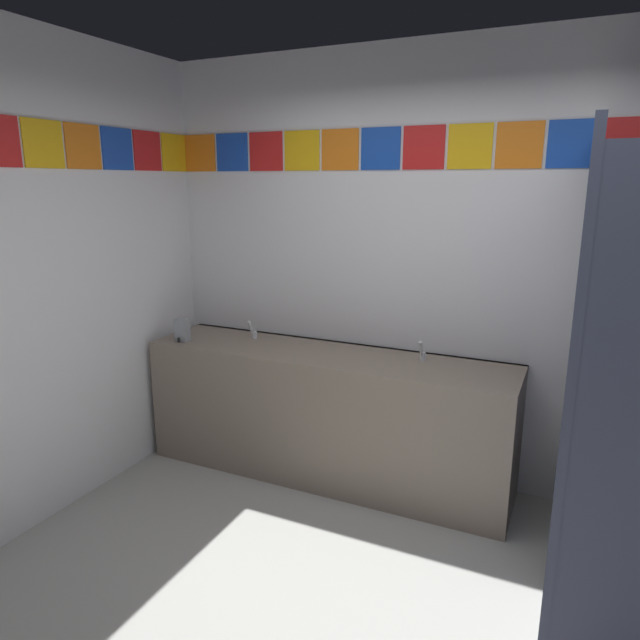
{
  "coord_description": "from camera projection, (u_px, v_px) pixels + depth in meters",
  "views": [
    {
      "loc": [
        0.65,
        -1.84,
        1.92
      ],
      "look_at": [
        -0.68,
        1.02,
        1.15
      ],
      "focal_mm": 31.77,
      "sensor_mm": 36.0,
      "label": 1
    }
  ],
  "objects": [
    {
      "name": "soap_dispenser",
      "position": [
        182.0,
        330.0,
        3.89
      ],
      "size": [
        0.09,
        0.09,
        0.16
      ],
      "color": "gray",
      "rests_on": "vanity_counter"
    },
    {
      "name": "faucet_left",
      "position": [
        253.0,
        332.0,
        3.95
      ],
      "size": [
        0.04,
        0.1,
        0.14
      ],
      "color": "silver",
      "rests_on": "vanity_counter"
    },
    {
      "name": "vanity_counter",
      "position": [
        326.0,
        413.0,
        3.74
      ],
      "size": [
        2.41,
        0.58,
        0.85
      ],
      "color": "gray",
      "rests_on": "ground_plane"
    },
    {
      "name": "stall_divider",
      "position": [
        614.0,
        395.0,
        2.33
      ],
      "size": [
        0.92,
        1.43,
        2.13
      ],
      "color": "#33384C",
      "rests_on": "ground_plane"
    },
    {
      "name": "wall_back",
      "position": [
        464.0,
        273.0,
        3.48
      ],
      "size": [
        4.08,
        0.09,
        2.74
      ],
      "color": "silver",
      "rests_on": "ground_plane"
    },
    {
      "name": "faucet_right",
      "position": [
        422.0,
        353.0,
        3.46
      ],
      "size": [
        0.04,
        0.1,
        0.14
      ],
      "color": "silver",
      "rests_on": "vanity_counter"
    }
  ]
}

